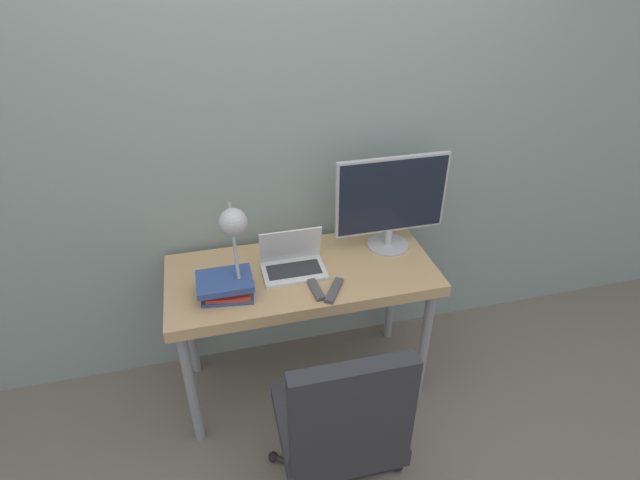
# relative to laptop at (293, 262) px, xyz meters

# --- Properties ---
(ground_plane) EXTENTS (12.00, 12.00, 0.00)m
(ground_plane) POSITION_rel_laptop_xyz_m (0.04, -0.31, -0.82)
(ground_plane) COLOR #70665B
(wall_back) EXTENTS (8.00, 0.05, 2.60)m
(wall_back) POSITION_rel_laptop_xyz_m (0.04, 0.35, 0.48)
(wall_back) COLOR gray
(wall_back) RESTS_ON ground_plane
(desk) EXTENTS (1.30, 0.59, 0.78)m
(desk) POSITION_rel_laptop_xyz_m (0.04, -0.01, -0.13)
(desk) COLOR tan
(desk) RESTS_ON ground_plane
(laptop) EXTENTS (0.30, 0.20, 0.21)m
(laptop) POSITION_rel_laptop_xyz_m (0.00, 0.00, 0.00)
(laptop) COLOR silver
(laptop) RESTS_ON desk
(monitor) EXTENTS (0.57, 0.22, 0.50)m
(monitor) POSITION_rel_laptop_xyz_m (0.53, 0.09, 0.22)
(monitor) COLOR #B7B7BC
(monitor) RESTS_ON desk
(desk_lamp) EXTENTS (0.12, 0.30, 0.46)m
(desk_lamp) POSITION_rel_laptop_xyz_m (-0.27, -0.13, 0.29)
(desk_lamp) COLOR #4C4C51
(desk_lamp) RESTS_ON desk
(office_chair) EXTENTS (0.62, 0.65, 0.97)m
(office_chair) POSITION_rel_laptop_xyz_m (0.04, -0.74, -0.29)
(office_chair) COLOR black
(office_chair) RESTS_ON ground_plane
(book_stack) EXTENTS (0.26, 0.23, 0.09)m
(book_stack) POSITION_rel_laptop_xyz_m (-0.33, -0.11, 0.00)
(book_stack) COLOR #334C8C
(book_stack) RESTS_ON desk
(tv_remote) EXTENTS (0.13, 0.17, 0.02)m
(tv_remote) POSITION_rel_laptop_xyz_m (0.15, -0.22, -0.04)
(tv_remote) COLOR #4C4C51
(tv_remote) RESTS_ON desk
(media_remote) EXTENTS (0.05, 0.15, 0.02)m
(media_remote) POSITION_rel_laptop_xyz_m (0.07, -0.19, -0.04)
(media_remote) COLOR #4C4C51
(media_remote) RESTS_ON desk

